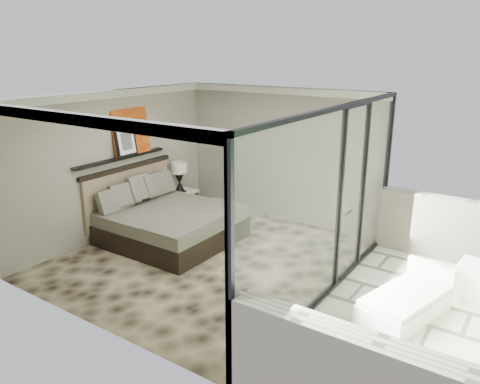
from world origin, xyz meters
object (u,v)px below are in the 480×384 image
Objects in this scene: bed at (167,221)px; nightstand at (183,201)px; table_lamp at (179,172)px; ottoman at (477,281)px; lounger at (407,301)px.

nightstand is at bearing 119.84° from bed.
table_lamp reaches higher than ottoman.
bed is at bearing -57.88° from table_lamp.
nightstand is 0.79× the size of table_lamp.
ottoman is (6.10, -0.41, -0.67)m from table_lamp.
lounger is (5.38, -1.40, -0.76)m from table_lamp.
table_lamp is at bearing 122.12° from bed.
table_lamp is at bearing -179.62° from lounger.
ottoman is at bearing -3.82° from table_lamp.
table_lamp reaches higher than lounger.
lounger is (5.33, -1.45, -0.08)m from nightstand.
ottoman is 0.34× the size of lounger.
lounger is (-0.72, -1.00, -0.09)m from ottoman.
lounger is at bearing -4.41° from nightstand.
bed is 3.51× the size of table_lamp.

